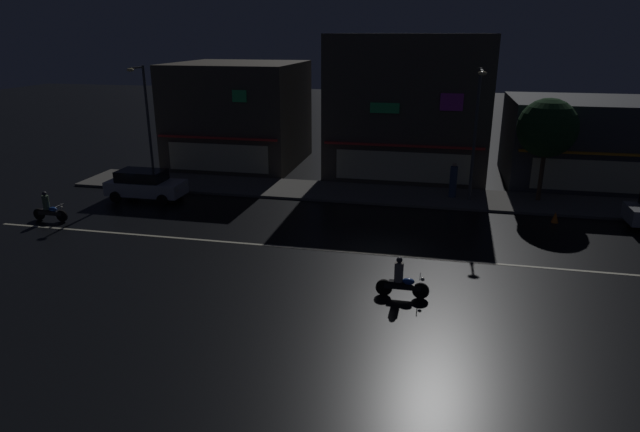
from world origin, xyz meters
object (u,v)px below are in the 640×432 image
Objects in this scene: parked_car_near_kerb at (145,184)px; streetlamp_west at (146,115)px; motorcycle_lead at (401,280)px; traffic_cone at (555,217)px; motorcycle_opposite_lane at (49,209)px; streetlamp_mid at (476,125)px; pedestrian_on_sidewalk at (453,181)px.

streetlamp_west is at bearing 112.39° from parked_car_near_kerb.
motorcycle_lead reaches higher than traffic_cone.
traffic_cone is (24.77, 5.08, -0.36)m from motorcycle_opposite_lane.
parked_car_near_kerb reaches higher than traffic_cone.
streetlamp_mid is 3.47m from pedestrian_on_sidewalk.
pedestrian_on_sidewalk is (-0.92, 0.59, -3.29)m from streetlamp_mid.
traffic_cone is (6.92, 9.75, -0.36)m from motorcycle_lead.
streetlamp_mid is at bearing -112.91° from pedestrian_on_sidewalk.
motorcycle_lead is (-1.96, -12.81, -0.42)m from pedestrian_on_sidewalk.
motorcycle_lead is (15.02, -9.12, -0.24)m from parked_car_near_kerb.
traffic_cone is at bearing -111.88° from pedestrian_on_sidewalk.
motorcycle_opposite_lane is at bearing -122.47° from parked_car_near_kerb.
pedestrian_on_sidewalk is 1.04× the size of motorcycle_lead.
streetlamp_west is 1.64× the size of parked_car_near_kerb.
streetlamp_mid reaches higher than pedestrian_on_sidewalk.
motorcycle_opposite_lane is at bearing -168.41° from traffic_cone.
pedestrian_on_sidewalk is at bearing 147.26° from streetlamp_mid.
streetlamp_mid is 1.66× the size of parked_car_near_kerb.
motorcycle_opposite_lane is 25.28m from traffic_cone.
streetlamp_west is 3.70× the size of motorcycle_lead.
parked_car_near_kerb is at bearing 112.09° from pedestrian_on_sidewalk.
streetlamp_west reaches higher than parked_car_near_kerb.
streetlamp_west reaches higher than traffic_cone.
motorcycle_lead is 11.96m from traffic_cone.
traffic_cone is at bearing -31.47° from streetlamp_mid.
traffic_cone is (4.03, -2.47, -4.06)m from streetlamp_mid.
parked_car_near_kerb is (-17.90, -3.10, -3.47)m from streetlamp_mid.
motorcycle_opposite_lane is (-20.73, -7.54, -3.71)m from streetlamp_mid.
parked_car_near_kerb is 7.82× the size of traffic_cone.
pedestrian_on_sidewalk is 5.88m from traffic_cone.
streetlamp_west is 0.99× the size of streetlamp_mid.
streetlamp_mid is 3.75× the size of motorcycle_opposite_lane.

